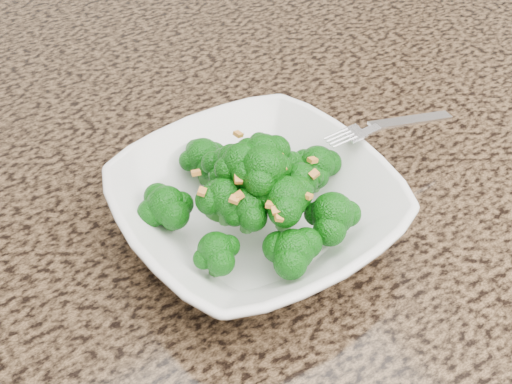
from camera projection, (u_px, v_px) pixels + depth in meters
cabinet at (286, 354)px, 1.03m from camera, size 1.55×0.95×0.87m
granite_counter at (299, 135)px, 0.72m from camera, size 1.64×1.04×0.03m
bowl at (256, 209)px, 0.57m from camera, size 0.25×0.25×0.06m
broccoli_pile at (256, 155)px, 0.53m from camera, size 0.21×0.21×0.07m
garlic_topping at (256, 120)px, 0.50m from camera, size 0.13×0.13×0.01m
fork at (373, 130)px, 0.60m from camera, size 0.17×0.04×0.01m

